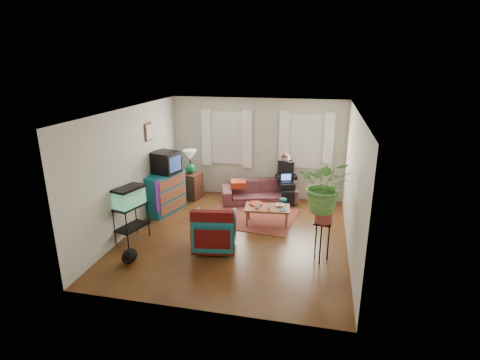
% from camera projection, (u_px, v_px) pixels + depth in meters
% --- Properties ---
extents(floor, '(4.50, 5.00, 0.01)m').
position_uv_depth(floor, '(236.00, 236.00, 7.83)').
color(floor, '#4F2B14').
rests_on(floor, ground).
extents(ceiling, '(4.50, 5.00, 0.01)m').
position_uv_depth(ceiling, '(235.00, 111.00, 7.03)').
color(ceiling, white).
rests_on(ceiling, wall_back).
extents(wall_back, '(4.50, 0.01, 2.60)m').
position_uv_depth(wall_back, '(257.00, 149.00, 9.76)').
color(wall_back, silver).
rests_on(wall_back, floor).
extents(wall_front, '(4.50, 0.01, 2.60)m').
position_uv_depth(wall_front, '(195.00, 230.00, 5.11)').
color(wall_front, silver).
rests_on(wall_front, floor).
extents(wall_left, '(0.01, 5.00, 2.60)m').
position_uv_depth(wall_left, '(132.00, 170.00, 7.89)').
color(wall_left, silver).
rests_on(wall_left, floor).
extents(wall_right, '(0.01, 5.00, 2.60)m').
position_uv_depth(wall_right, '(353.00, 184.00, 6.98)').
color(wall_right, silver).
rests_on(wall_right, floor).
extents(window_left, '(1.08, 0.04, 1.38)m').
position_uv_depth(window_left, '(227.00, 138.00, 9.82)').
color(window_left, white).
rests_on(window_left, wall_back).
extents(window_right, '(1.08, 0.04, 1.38)m').
position_uv_depth(window_right, '(306.00, 141.00, 9.41)').
color(window_right, white).
rests_on(window_right, wall_back).
extents(curtains_left, '(1.36, 0.06, 1.50)m').
position_uv_depth(curtains_left, '(226.00, 139.00, 9.75)').
color(curtains_left, white).
rests_on(curtains_left, wall_back).
extents(curtains_right, '(1.36, 0.06, 1.50)m').
position_uv_depth(curtains_right, '(306.00, 142.00, 9.33)').
color(curtains_right, white).
rests_on(curtains_right, wall_back).
extents(picture_frame, '(0.04, 0.32, 0.40)m').
position_uv_depth(picture_frame, '(149.00, 132.00, 8.47)').
color(picture_frame, '#3D2616').
rests_on(picture_frame, wall_left).
extents(area_rug, '(2.18, 1.84, 0.01)m').
position_uv_depth(area_rug, '(251.00, 217.00, 8.75)').
color(area_rug, brown).
rests_on(area_rug, floor).
extents(sofa, '(2.03, 1.28, 0.74)m').
position_uv_depth(sofa, '(259.00, 188.00, 9.60)').
color(sofa, brown).
rests_on(sofa, floor).
extents(seated_person, '(0.63, 0.70, 1.13)m').
position_uv_depth(seated_person, '(286.00, 180.00, 9.59)').
color(seated_person, black).
rests_on(seated_person, sofa).
extents(side_table, '(0.55, 0.55, 0.69)m').
position_uv_depth(side_table, '(191.00, 186.00, 9.85)').
color(side_table, '#422B18').
rests_on(side_table, floor).
extents(table_lamp, '(0.41, 0.41, 0.63)m').
position_uv_depth(table_lamp, '(190.00, 162.00, 9.65)').
color(table_lamp, white).
rests_on(table_lamp, side_table).
extents(dresser, '(0.80, 1.16, 0.95)m').
position_uv_depth(dresser, '(164.00, 193.00, 8.97)').
color(dresser, '#135F74').
rests_on(dresser, floor).
extents(crt_tv, '(0.70, 0.67, 0.51)m').
position_uv_depth(crt_tv, '(165.00, 162.00, 8.82)').
color(crt_tv, black).
rests_on(crt_tv, dresser).
extents(aquarium_stand, '(0.56, 0.76, 0.76)m').
position_uv_depth(aquarium_stand, '(132.00, 223.00, 7.51)').
color(aquarium_stand, black).
rests_on(aquarium_stand, floor).
extents(aquarium, '(0.50, 0.69, 0.40)m').
position_uv_depth(aquarium, '(129.00, 196.00, 7.33)').
color(aquarium, '#7FD899').
rests_on(aquarium, aquarium_stand).
extents(black_cat, '(0.35, 0.44, 0.33)m').
position_uv_depth(black_cat, '(129.00, 255.00, 6.75)').
color(black_cat, black).
rests_on(black_cat, floor).
extents(armchair, '(0.88, 0.84, 0.80)m').
position_uv_depth(armchair, '(215.00, 229.00, 7.20)').
color(armchair, '#105F61').
rests_on(armchair, floor).
extents(serape_throw, '(0.82, 0.31, 0.66)m').
position_uv_depth(serape_throw, '(212.00, 228.00, 6.86)').
color(serape_throw, '#9E0A0A').
rests_on(serape_throw, armchair).
extents(coffee_table, '(1.03, 0.63, 0.41)m').
position_uv_depth(coffee_table, '(267.00, 216.00, 8.33)').
color(coffee_table, brown).
rests_on(coffee_table, floor).
extents(cup_a, '(0.12, 0.12, 0.09)m').
position_uv_depth(cup_a, '(257.00, 206.00, 8.19)').
color(cup_a, white).
rests_on(cup_a, coffee_table).
extents(cup_b, '(0.10, 0.10, 0.08)m').
position_uv_depth(cup_b, '(269.00, 208.00, 8.09)').
color(cup_b, beige).
rests_on(cup_b, coffee_table).
extents(bowl, '(0.21, 0.21, 0.05)m').
position_uv_depth(bowl, '(280.00, 205.00, 8.31)').
color(bowl, white).
rests_on(bowl, coffee_table).
extents(snack_tray, '(0.33, 0.33, 0.04)m').
position_uv_depth(snack_tray, '(256.00, 204.00, 8.42)').
color(snack_tray, '#B21414').
rests_on(snack_tray, coffee_table).
extents(birdcage, '(0.18, 0.18, 0.29)m').
position_uv_depth(birdcage, '(283.00, 204.00, 8.05)').
color(birdcage, '#115B6B').
rests_on(birdcage, coffee_table).
extents(plant_stand, '(0.37, 0.37, 0.78)m').
position_uv_depth(plant_stand, '(321.00, 242.00, 6.74)').
color(plant_stand, black).
rests_on(plant_stand, floor).
extents(potted_plant, '(0.98, 0.88, 0.98)m').
position_uv_depth(potted_plant, '(325.00, 194.00, 6.46)').
color(potted_plant, '#599947').
rests_on(potted_plant, plant_stand).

